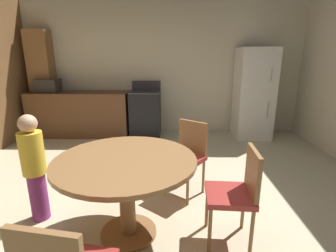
% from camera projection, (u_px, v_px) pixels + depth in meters
% --- Properties ---
extents(ground_plane, '(14.00, 14.00, 0.00)m').
position_uv_depth(ground_plane, '(154.00, 217.00, 2.61)').
color(ground_plane, beige).
extents(wall_back, '(6.01, 0.12, 2.70)m').
position_uv_depth(wall_back, '(164.00, 68.00, 5.31)').
color(wall_back, beige).
rests_on(wall_back, ground).
extents(kitchen_counter, '(1.99, 0.60, 0.90)m').
position_uv_depth(kitchen_counter, '(81.00, 114.00, 5.20)').
color(kitchen_counter, brown).
rests_on(kitchen_counter, ground).
extents(pantry_column, '(0.44, 0.36, 2.10)m').
position_uv_depth(pantry_column, '(44.00, 84.00, 5.22)').
color(pantry_column, olive).
rests_on(pantry_column, ground).
extents(oven_range, '(0.60, 0.60, 1.10)m').
position_uv_depth(oven_range, '(146.00, 113.00, 5.18)').
color(oven_range, black).
rests_on(oven_range, ground).
extents(refrigerator, '(0.68, 0.68, 1.76)m').
position_uv_depth(refrigerator, '(254.00, 94.00, 4.98)').
color(refrigerator, white).
rests_on(refrigerator, ground).
extents(microwave, '(0.44, 0.32, 0.26)m').
position_uv_depth(microwave, '(48.00, 86.00, 5.05)').
color(microwave, '#2D2B28').
rests_on(microwave, kitchen_counter).
extents(dining_table, '(1.23, 1.23, 0.76)m').
position_uv_depth(dining_table, '(126.00, 175.00, 2.20)').
color(dining_table, olive).
rests_on(dining_table, ground).
extents(chair_east, '(0.42, 0.42, 0.87)m').
position_uv_depth(chair_east, '(238.00, 190.00, 2.16)').
color(chair_east, olive).
rests_on(chair_east, ground).
extents(chair_northeast, '(0.56, 0.56, 0.87)m').
position_uv_depth(chair_northeast, '(187.00, 153.00, 2.96)').
color(chair_northeast, olive).
rests_on(chair_northeast, ground).
extents(person_child, '(0.27, 0.27, 1.09)m').
position_uv_depth(person_child, '(34.00, 166.00, 2.44)').
color(person_child, '#8C337A').
rests_on(person_child, ground).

